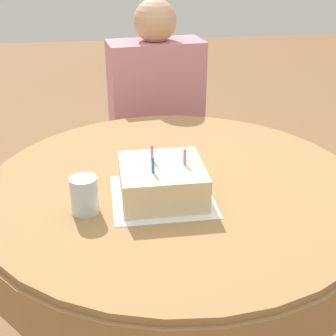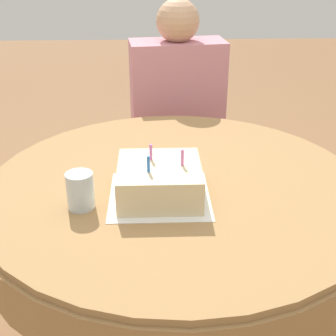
# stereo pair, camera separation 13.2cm
# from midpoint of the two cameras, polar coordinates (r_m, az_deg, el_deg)

# --- Properties ---
(dining_table) EXTENTS (1.13, 1.13, 0.76)m
(dining_table) POSITION_cam_midpoint_polar(r_m,az_deg,el_deg) (1.41, -1.81, -4.81)
(dining_table) COLOR #9E7547
(dining_table) RESTS_ON ground_plane
(chair) EXTENTS (0.46, 0.46, 0.92)m
(chair) POSITION_cam_midpoint_polar(r_m,az_deg,el_deg) (2.31, -3.49, 2.97)
(chair) COLOR #A37A4C
(chair) RESTS_ON ground_plane
(person) EXTENTS (0.43, 0.32, 1.17)m
(person) POSITION_cam_midpoint_polar(r_m,az_deg,el_deg) (2.15, -3.13, 7.09)
(person) COLOR tan
(person) RESTS_ON ground_plane
(napkin) EXTENTS (0.27, 0.27, 0.00)m
(napkin) POSITION_cam_midpoint_polar(r_m,az_deg,el_deg) (1.29, -3.66, -3.52)
(napkin) COLOR white
(napkin) RESTS_ON dining_table
(birthday_cake) EXTENTS (0.22, 0.22, 0.14)m
(birthday_cake) POSITION_cam_midpoint_polar(r_m,az_deg,el_deg) (1.26, -3.72, -1.65)
(birthday_cake) COLOR beige
(birthday_cake) RESTS_ON dining_table
(drinking_glass) EXTENTS (0.07, 0.07, 0.10)m
(drinking_glass) POSITION_cam_midpoint_polar(r_m,az_deg,el_deg) (1.22, -13.22, -3.34)
(drinking_glass) COLOR silver
(drinking_glass) RESTS_ON dining_table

